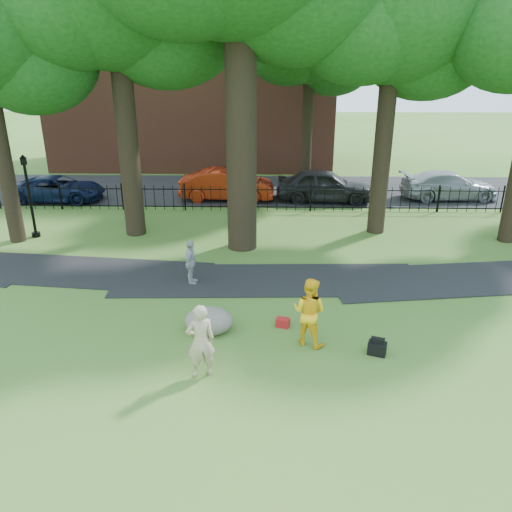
{
  "coord_description": "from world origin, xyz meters",
  "views": [
    {
      "loc": [
        0.99,
        -11.03,
        6.77
      ],
      "look_at": [
        0.66,
        2.0,
        1.61
      ],
      "focal_mm": 35.0,
      "sensor_mm": 36.0,
      "label": 1
    }
  ],
  "objects_px": {
    "man": "(309,312)",
    "red_sedan": "(227,185)",
    "woman": "(201,341)",
    "lamppost": "(30,198)",
    "boulder": "(209,319)"
  },
  "relations": [
    {
      "from": "man",
      "to": "boulder",
      "type": "relative_size",
      "value": 1.41
    },
    {
      "from": "woman",
      "to": "man",
      "type": "height_order",
      "value": "man"
    },
    {
      "from": "man",
      "to": "red_sedan",
      "type": "distance_m",
      "value": 14.24
    },
    {
      "from": "woman",
      "to": "man",
      "type": "relative_size",
      "value": 0.99
    },
    {
      "from": "man",
      "to": "lamppost",
      "type": "height_order",
      "value": "lamppost"
    },
    {
      "from": "red_sedan",
      "to": "boulder",
      "type": "bearing_deg",
      "value": -176.18
    },
    {
      "from": "red_sedan",
      "to": "man",
      "type": "bearing_deg",
      "value": -165.79
    },
    {
      "from": "woman",
      "to": "boulder",
      "type": "distance_m",
      "value": 2.03
    },
    {
      "from": "lamppost",
      "to": "woman",
      "type": "bearing_deg",
      "value": -66.86
    },
    {
      "from": "man",
      "to": "red_sedan",
      "type": "height_order",
      "value": "man"
    },
    {
      "from": "woman",
      "to": "red_sedan",
      "type": "height_order",
      "value": "woman"
    },
    {
      "from": "man",
      "to": "red_sedan",
      "type": "relative_size",
      "value": 0.38
    },
    {
      "from": "man",
      "to": "red_sedan",
      "type": "bearing_deg",
      "value": -49.48
    },
    {
      "from": "man",
      "to": "boulder",
      "type": "height_order",
      "value": "man"
    },
    {
      "from": "boulder",
      "to": "man",
      "type": "bearing_deg",
      "value": -11.49
    }
  ]
}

